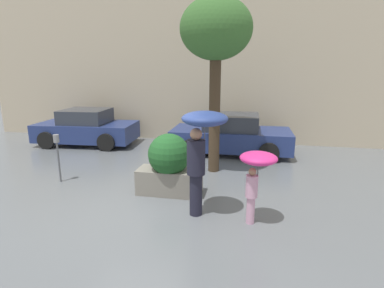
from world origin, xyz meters
TOP-DOWN VIEW (x-y plane):
  - ground_plane at (0.00, 0.00)m, footprint 40.00×40.00m
  - building_facade at (0.00, 6.50)m, footprint 18.00×0.30m
  - planter_box at (0.56, 0.91)m, footprint 1.49×0.97m
  - person_adult at (1.45, 0.00)m, footprint 0.87×0.87m
  - person_child at (2.51, -0.13)m, footprint 0.68×0.68m
  - parked_car_near at (1.70, 4.74)m, footprint 4.05×2.01m
  - parked_car_far at (-3.88, 4.94)m, footprint 3.81×2.17m
  - street_tree at (1.36, 2.74)m, footprint 1.89×1.89m
  - parking_meter at (-2.44, 1.09)m, footprint 0.14×0.14m

SIDE VIEW (x-z plane):
  - ground_plane at x=0.00m, z-range 0.00..0.00m
  - parked_car_far at x=-3.88m, z-range -0.06..1.31m
  - parked_car_near at x=1.70m, z-range -0.05..1.31m
  - planter_box at x=0.56m, z-range -0.01..1.42m
  - parking_meter at x=-2.44m, z-range 0.27..1.53m
  - person_child at x=2.51m, z-range 0.40..1.80m
  - person_adult at x=1.45m, z-range 0.49..2.59m
  - building_facade at x=0.00m, z-range 0.00..6.00m
  - street_tree at x=1.36m, z-range 1.42..6.09m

